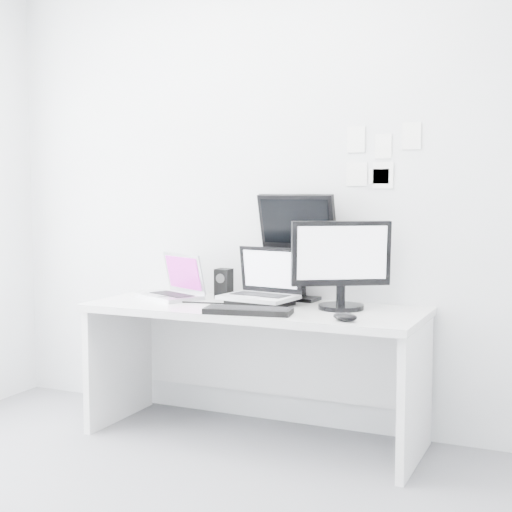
# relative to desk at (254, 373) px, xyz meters

# --- Properties ---
(back_wall) EXTENTS (3.60, 0.00, 3.60)m
(back_wall) POSITION_rel_desk_xyz_m (0.00, 0.35, 0.99)
(back_wall) COLOR silver
(back_wall) RESTS_ON ground
(desk) EXTENTS (1.80, 0.70, 0.73)m
(desk) POSITION_rel_desk_xyz_m (0.00, 0.00, 0.00)
(desk) COLOR silver
(desk) RESTS_ON ground
(macbook) EXTENTS (0.44, 0.40, 0.27)m
(macbook) POSITION_rel_desk_xyz_m (-0.55, 0.04, 0.50)
(macbook) COLOR #BAB9BE
(macbook) RESTS_ON desk
(speaker) EXTENTS (0.11, 0.11, 0.17)m
(speaker) POSITION_rel_desk_xyz_m (-0.28, 0.19, 0.45)
(speaker) COLOR black
(speaker) RESTS_ON desk
(dell_laptop) EXTENTS (0.42, 0.35, 0.32)m
(dell_laptop) POSITION_rel_desk_xyz_m (0.01, 0.03, 0.52)
(dell_laptop) COLOR #B3B4BA
(dell_laptop) RESTS_ON desk
(rear_monitor) EXTENTS (0.46, 0.19, 0.61)m
(rear_monitor) POSITION_rel_desk_xyz_m (0.14, 0.30, 0.67)
(rear_monitor) COLOR black
(rear_monitor) RESTS_ON desk
(samsung_monitor) EXTENTS (0.57, 0.47, 0.48)m
(samsung_monitor) POSITION_rel_desk_xyz_m (0.46, 0.09, 0.60)
(samsung_monitor) COLOR black
(samsung_monitor) RESTS_ON desk
(keyboard) EXTENTS (0.46, 0.23, 0.03)m
(keyboard) POSITION_rel_desk_xyz_m (0.08, -0.24, 0.38)
(keyboard) COLOR black
(keyboard) RESTS_ON desk
(mouse) EXTENTS (0.14, 0.11, 0.04)m
(mouse) POSITION_rel_desk_xyz_m (0.58, -0.24, 0.39)
(mouse) COLOR black
(mouse) RESTS_ON desk
(wall_note_0) EXTENTS (0.10, 0.00, 0.14)m
(wall_note_0) POSITION_rel_desk_xyz_m (0.45, 0.34, 1.26)
(wall_note_0) COLOR white
(wall_note_0) RESTS_ON back_wall
(wall_note_1) EXTENTS (0.09, 0.00, 0.13)m
(wall_note_1) POSITION_rel_desk_xyz_m (0.60, 0.34, 1.22)
(wall_note_1) COLOR white
(wall_note_1) RESTS_ON back_wall
(wall_note_2) EXTENTS (0.10, 0.00, 0.14)m
(wall_note_2) POSITION_rel_desk_xyz_m (0.75, 0.34, 1.26)
(wall_note_2) COLOR white
(wall_note_2) RESTS_ON back_wall
(wall_note_3) EXTENTS (0.11, 0.00, 0.08)m
(wall_note_3) POSITION_rel_desk_xyz_m (0.58, 0.34, 1.05)
(wall_note_3) COLOR white
(wall_note_3) RESTS_ON back_wall
(wall_note_4) EXTENTS (0.12, 0.00, 0.13)m
(wall_note_4) POSITION_rel_desk_xyz_m (0.46, 0.34, 1.07)
(wall_note_4) COLOR white
(wall_note_4) RESTS_ON back_wall
(wall_note_5) EXTENTS (0.11, 0.00, 0.14)m
(wall_note_5) POSITION_rel_desk_xyz_m (0.60, 0.34, 1.06)
(wall_note_5) COLOR white
(wall_note_5) RESTS_ON back_wall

